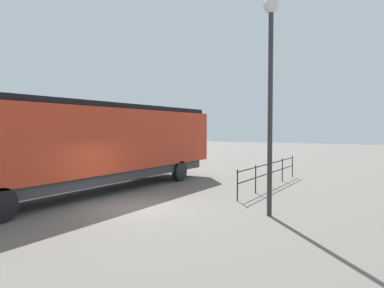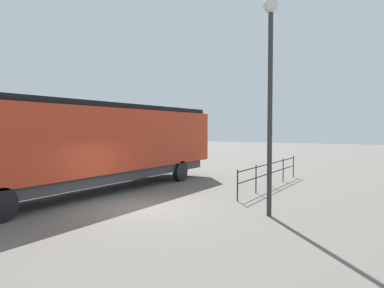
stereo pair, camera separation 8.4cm
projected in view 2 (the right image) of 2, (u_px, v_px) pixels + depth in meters
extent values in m
plane|color=#666059|center=(137.00, 208.00, 13.54)|extent=(120.00, 120.00, 0.00)
cube|color=red|center=(92.00, 140.00, 16.44)|extent=(3.06, 16.27, 2.77)
cube|color=black|center=(174.00, 144.00, 22.24)|extent=(2.94, 2.87, 1.94)
cube|color=black|center=(91.00, 106.00, 16.38)|extent=(2.75, 15.62, 0.24)
cube|color=#38383D|center=(92.00, 176.00, 16.52)|extent=(2.75, 14.97, 0.45)
cylinder|color=black|center=(140.00, 168.00, 21.71)|extent=(0.30, 1.10, 1.10)
cylinder|color=black|center=(180.00, 171.00, 20.32)|extent=(0.30, 1.10, 1.10)
cylinder|color=black|center=(0.00, 205.00, 11.34)|extent=(0.30, 1.10, 1.10)
cylinder|color=#2D2D2D|center=(270.00, 114.00, 12.14)|extent=(0.16, 0.16, 6.74)
sphere|color=silver|center=(271.00, 5.00, 11.98)|extent=(0.51, 0.51, 0.51)
cube|color=black|center=(271.00, 163.00, 18.26)|extent=(0.04, 8.29, 0.04)
cube|color=black|center=(271.00, 173.00, 18.28)|extent=(0.04, 8.29, 0.04)
cylinder|color=black|center=(237.00, 185.00, 14.70)|extent=(0.05, 0.05, 1.26)
cylinder|color=black|center=(256.00, 179.00, 16.49)|extent=(0.05, 0.05, 1.26)
cylinder|color=black|center=(271.00, 174.00, 18.28)|extent=(0.05, 0.05, 1.26)
cylinder|color=black|center=(283.00, 170.00, 20.07)|extent=(0.05, 0.05, 1.26)
cylinder|color=black|center=(293.00, 167.00, 21.86)|extent=(0.05, 0.05, 1.26)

